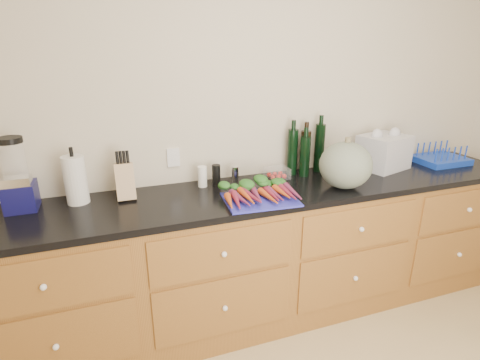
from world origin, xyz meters
name	(u,v)px	position (x,y,z in m)	size (l,w,h in m)	color
wall_back	(258,123)	(0.00, 1.62, 1.30)	(4.10, 0.05, 2.60)	beige
cabinets	(274,254)	(0.00, 1.30, 0.45)	(3.60, 0.64, 0.90)	brown
countertop	(276,191)	(0.00, 1.30, 0.92)	(3.64, 0.62, 0.04)	black
cutting_board	(260,199)	(-0.17, 1.14, 0.95)	(0.42, 0.32, 0.01)	#2A2CB0
carrots	(258,192)	(-0.17, 1.18, 0.98)	(0.44, 0.32, 0.06)	#CC4D18
squash	(346,165)	(0.42, 1.16, 1.09)	(0.33, 0.33, 0.30)	#586555
blender_appliance	(17,179)	(-1.47, 1.46, 1.12)	(0.16, 0.16, 0.41)	#100F48
paper_towel	(76,180)	(-1.19, 1.46, 1.08)	(0.12, 0.12, 0.28)	silver
knife_block	(125,181)	(-0.92, 1.44, 1.05)	(0.11, 0.11, 0.21)	tan
grinder_salt	(202,177)	(-0.44, 1.48, 1.01)	(0.06, 0.06, 0.14)	white
grinder_pepper	(216,175)	(-0.35, 1.48, 1.01)	(0.05, 0.05, 0.14)	black
canister_chrome	(235,175)	(-0.22, 1.48, 1.00)	(0.05, 0.05, 0.11)	silver
tomato_box	(277,173)	(0.08, 1.47, 0.98)	(0.16, 0.13, 0.07)	white
bottles	(306,152)	(0.32, 1.51, 1.10)	(0.29, 0.15, 0.34)	black
grocery_bag	(383,152)	(0.92, 1.42, 1.06)	(0.34, 0.27, 0.25)	silver
dish_rack	(440,158)	(1.44, 1.38, 0.98)	(0.37, 0.29, 0.15)	#1439B4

